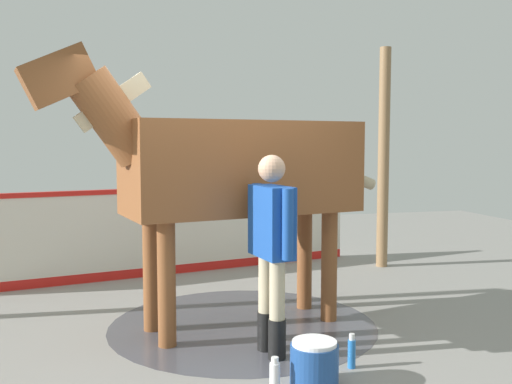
% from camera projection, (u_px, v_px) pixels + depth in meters
% --- Properties ---
extents(ground_plane, '(16.00, 16.00, 0.02)m').
position_uv_depth(ground_plane, '(223.00, 337.00, 5.34)').
color(ground_plane, gray).
extents(wet_patch, '(2.62, 2.62, 0.00)m').
position_uv_depth(wet_patch, '(243.00, 325.00, 5.67)').
color(wet_patch, '#4C4C54').
rests_on(wet_patch, ground).
extents(barrier_wall, '(1.16, 5.48, 1.18)m').
position_uv_depth(barrier_wall, '(167.00, 234.00, 7.80)').
color(barrier_wall, silver).
rests_on(barrier_wall, ground).
extents(roof_post_far, '(0.16, 0.16, 3.12)m').
position_uv_depth(roof_post_far, '(384.00, 158.00, 8.21)').
color(roof_post_far, olive).
rests_on(roof_post_far, ground).
extents(horse, '(1.29, 3.53, 2.61)m').
position_uv_depth(horse, '(231.00, 168.00, 5.49)').
color(horse, brown).
rests_on(horse, ground).
extents(handler, '(0.67, 0.29, 1.69)m').
position_uv_depth(handler, '(272.00, 240.00, 4.81)').
color(handler, black).
rests_on(handler, ground).
extents(wash_bucket, '(0.36, 0.36, 0.34)m').
position_uv_depth(wash_bucket, '(314.00, 363.00, 4.25)').
color(wash_bucket, '#1E478C').
rests_on(wash_bucket, ground).
extents(bottle_shampoo, '(0.08, 0.08, 0.25)m').
position_uv_depth(bottle_shampoo, '(275.00, 375.00, 4.16)').
color(bottle_shampoo, white).
rests_on(bottle_shampoo, ground).
extents(bottle_spray, '(0.06, 0.06, 0.28)m').
position_uv_depth(bottle_spray, '(352.00, 352.00, 4.58)').
color(bottle_spray, blue).
rests_on(bottle_spray, ground).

